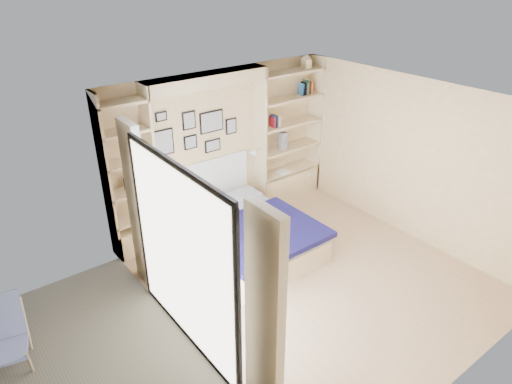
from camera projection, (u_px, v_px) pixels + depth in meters
ground at (311, 275)px, 6.44m from camera, size 4.50×4.50×0.00m
room_shell at (225, 177)px, 6.82m from camera, size 4.50×4.50×4.50m
bed at (248, 234)px, 6.89m from camera, size 1.67×2.22×1.07m
photo_gallery at (195, 131)px, 7.03m from camera, size 1.48×0.02×0.82m
reading_lamps at (213, 164)px, 7.19m from camera, size 1.92×0.12×0.15m
shelf_decor at (278, 110)px, 7.72m from camera, size 3.53×0.23×2.03m
deck_chair at (4, 335)px, 4.93m from camera, size 0.58×0.80×0.74m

